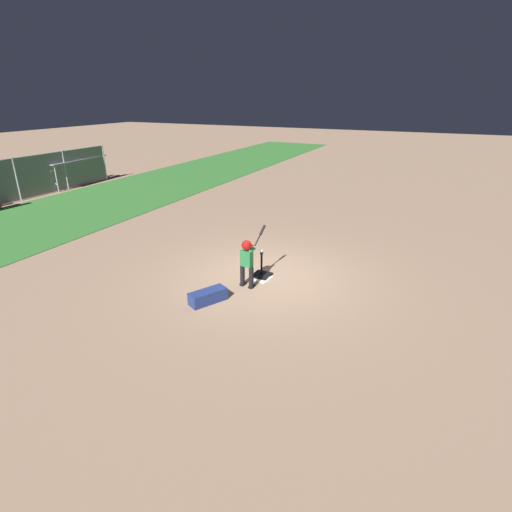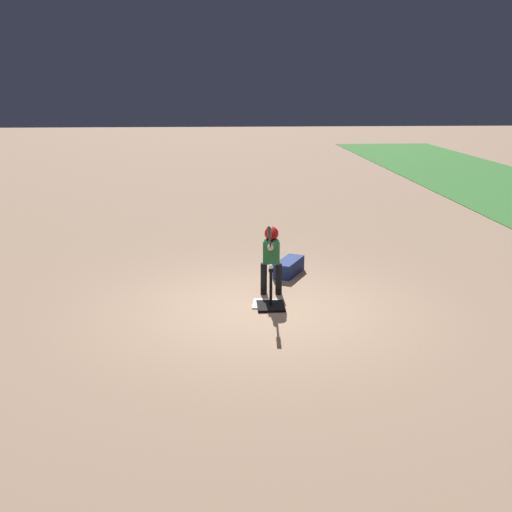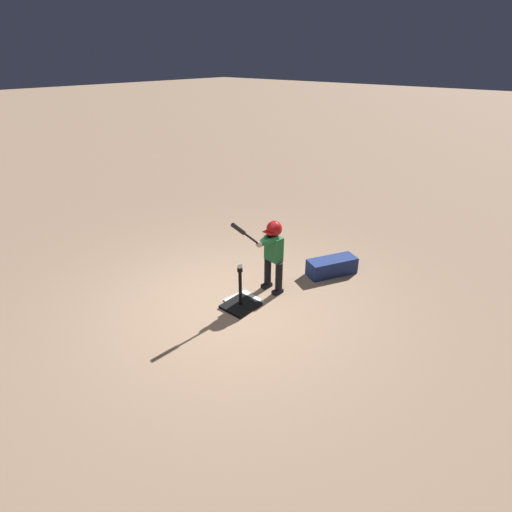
{
  "view_description": "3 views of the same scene",
  "coord_description": "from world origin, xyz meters",
  "px_view_note": "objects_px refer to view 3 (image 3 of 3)",
  "views": [
    {
      "loc": [
        -8.36,
        -3.68,
        4.27
      ],
      "look_at": [
        -0.62,
        0.02,
        0.78
      ],
      "focal_mm": 28.0,
      "sensor_mm": 36.0,
      "label": 1
    },
    {
      "loc": [
        8.93,
        -0.67,
        3.41
      ],
      "look_at": [
        -0.21,
        -0.09,
        0.82
      ],
      "focal_mm": 42.0,
      "sensor_mm": 36.0,
      "label": 2
    },
    {
      "loc": [
        3.54,
        3.54,
        3.36
      ],
      "look_at": [
        -0.22,
        0.3,
        0.83
      ],
      "focal_mm": 28.0,
      "sensor_mm": 36.0,
      "label": 3
    }
  ],
  "objects_px": {
    "baseball": "(240,266)",
    "batting_tee": "(241,302)",
    "equipment_bag": "(332,266)",
    "batter_child": "(272,248)"
  },
  "relations": [
    {
      "from": "batter_child",
      "to": "baseball",
      "type": "xyz_separation_m",
      "value": [
        0.65,
        -0.06,
        -0.07
      ]
    },
    {
      "from": "batter_child",
      "to": "equipment_bag",
      "type": "distance_m",
      "value": 1.32
    },
    {
      "from": "batter_child",
      "to": "equipment_bag",
      "type": "xyz_separation_m",
      "value": [
        -1.09,
        0.43,
        -0.61
      ]
    },
    {
      "from": "batting_tee",
      "to": "batter_child",
      "type": "relative_size",
      "value": 0.48
    },
    {
      "from": "batting_tee",
      "to": "baseball",
      "type": "relative_size",
      "value": 8.7
    },
    {
      "from": "baseball",
      "to": "batting_tee",
      "type": "bearing_deg",
      "value": 0.0
    },
    {
      "from": "equipment_bag",
      "to": "baseball",
      "type": "bearing_deg",
      "value": 11.41
    },
    {
      "from": "batter_child",
      "to": "baseball",
      "type": "relative_size",
      "value": 18.22
    },
    {
      "from": "batting_tee",
      "to": "baseball",
      "type": "xyz_separation_m",
      "value": [
        0.0,
        0.0,
        0.61
      ]
    },
    {
      "from": "batting_tee",
      "to": "batter_child",
      "type": "height_order",
      "value": "batter_child"
    }
  ]
}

